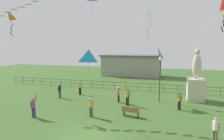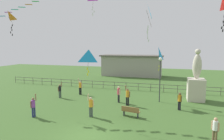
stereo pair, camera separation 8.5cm
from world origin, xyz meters
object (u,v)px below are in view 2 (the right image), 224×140
object	(u,v)px
person_4	(215,128)
kite_6	(8,17)
statue_monument	(196,84)
person_3	(128,95)
person_6	(80,87)
person_7	(180,100)
kite_0	(146,12)
kite_5	(223,4)
kite_2	(89,57)
person_5	(33,106)
lamppost	(160,70)
person_1	(91,105)
park_bench	(131,111)
kite_7	(158,54)
person_2	(119,93)
person_0	(60,90)

from	to	relation	value
person_4	kite_6	size ratio (longest dim) A/B	0.71
statue_monument	person_3	xyz separation A→B (m)	(-6.56, -3.67, -0.76)
person_6	person_7	size ratio (longest dim) A/B	1.21
kite_0	kite_5	xyz separation A→B (m)	(5.66, 1.22, 0.50)
statue_monument	kite_2	size ratio (longest dim) A/B	2.78
kite_0	person_5	bearing A→B (deg)	-160.06
lamppost	person_4	distance (m)	9.01
person_3	person_5	distance (m)	8.44
person_5	kite_6	size ratio (longest dim) A/B	0.86
person_1	person_6	world-z (taller)	person_6
person_5	person_7	size ratio (longest dim) A/B	1.18
park_bench	person_7	xyz separation A→B (m)	(3.91, 2.82, 0.46)
person_3	kite_7	size ratio (longest dim) A/B	0.73
person_2	kite_5	world-z (taller)	kite_5
person_7	person_4	bearing A→B (deg)	-73.51
person_6	kite_6	xyz separation A→B (m)	(-4.59, -5.45, 7.43)
person_1	kite_5	size ratio (longest dim) A/B	0.71
person_3	person_5	bearing A→B (deg)	-142.41
person_6	kite_6	distance (m)	10.30
person_7	kite_0	world-z (taller)	kite_0
person_7	statue_monument	bearing A→B (deg)	64.40
person_3	kite_7	bearing A→B (deg)	61.90
park_bench	person_4	world-z (taller)	person_4
kite_6	kite_7	size ratio (longest dim) A/B	0.83
park_bench	kite_0	xyz separation A→B (m)	(1.02, 0.87, 7.96)
person_2	kite_2	bearing A→B (deg)	-102.01
person_1	person_3	bearing A→B (deg)	59.49
kite_2	kite_6	size ratio (longest dim) A/B	0.88
person_1	person_5	xyz separation A→B (m)	(-4.44, -1.33, -0.01)
statue_monument	kite_0	bearing A→B (deg)	-129.39
lamppost	kite_0	xyz separation A→B (m)	(-1.05, -4.14, 5.10)
person_4	person_5	distance (m)	13.16
person_2	kite_7	distance (m)	6.64
kite_7	person_6	bearing A→B (deg)	-166.10
park_bench	kite_5	size ratio (longest dim) A/B	0.57
park_bench	person_1	xyz separation A→B (m)	(-3.10, -0.90, 0.51)
person_4	person_3	bearing A→B (deg)	137.91
person_0	kite_5	xyz separation A→B (m)	(15.26, -1.48, 8.02)
park_bench	person_1	size ratio (longest dim) A/B	0.80
person_6	kite_0	bearing A→B (deg)	-29.99
person_4	kite_2	xyz separation A→B (m)	(-8.60, 1.48, 4.02)
person_1	kite_6	size ratio (longest dim) A/B	0.87
person_5	kite_6	bearing A→B (deg)	150.62
park_bench	kite_7	xyz separation A→B (m)	(1.70, 7.69, 4.34)
person_6	kite_7	xyz separation A→B (m)	(8.74, 2.16, 3.83)
lamppost	kite_5	world-z (taller)	kite_5
statue_monument	person_1	bearing A→B (deg)	-139.64
person_5	kite_0	size ratio (longest dim) A/B	0.60
lamppost	person_2	bearing A→B (deg)	-161.28
kite_0	kite_7	distance (m)	7.75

